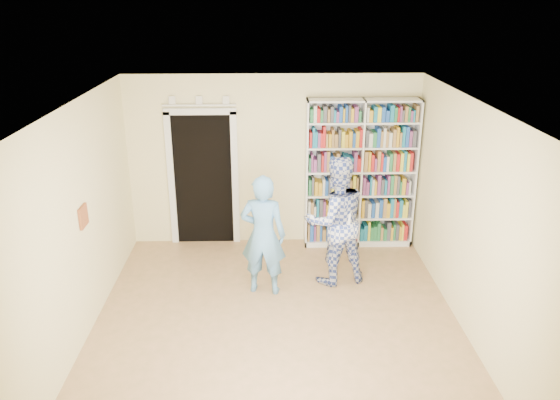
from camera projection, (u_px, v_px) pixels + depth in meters
floor at (277, 326)px, 6.66m from camera, size 5.00×5.00×0.00m
ceiling at (276, 107)px, 5.70m from camera, size 5.00×5.00×0.00m
wall_back at (273, 161)px, 8.52m from camera, size 4.50×0.00×4.50m
wall_left at (77, 227)px, 6.12m from camera, size 0.00×5.00×5.00m
wall_right at (473, 223)px, 6.24m from camera, size 0.00×5.00×5.00m
bookshelf at (360, 174)px, 8.46m from camera, size 1.71×0.32×2.35m
doorway at (203, 173)px, 8.53m from camera, size 1.10×0.08×2.43m
wall_art at (83, 216)px, 6.29m from camera, size 0.03×0.25×0.25m
man_blue at (263, 235)px, 7.17m from camera, size 0.67×0.50×1.66m
man_plaid at (335, 221)px, 7.42m from camera, size 1.03×0.89×1.82m
paper_sheet at (343, 223)px, 7.20m from camera, size 0.20×0.04×0.29m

